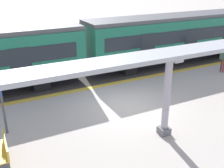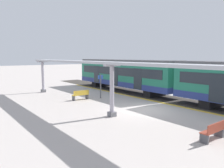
{
  "view_description": "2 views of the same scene",
  "coord_description": "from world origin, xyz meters",
  "views": [
    {
      "loc": [
        10.42,
        -6.21,
        6.14
      ],
      "look_at": [
        -0.23,
        -0.75,
        1.28
      ],
      "focal_mm": 43.45,
      "sensor_mm": 36.0,
      "label": 1
    },
    {
      "loc": [
        11.34,
        11.48,
        3.85
      ],
      "look_at": [
        0.85,
        -2.53,
        1.7
      ],
      "focal_mm": 36.26,
      "sensor_mm": 36.0,
      "label": 2
    }
  ],
  "objects": [
    {
      "name": "train_far_carriage",
      "position": [
        -4.87,
        7.15,
        1.83
      ],
      "size": [
        2.65,
        14.5,
        3.48
      ],
      "color": "#1D7156",
      "rests_on": "ground"
    },
    {
      "name": "tactile_edge_strip",
      "position": [
        -3.07,
        0.0,
        0.0
      ],
      "size": [
        0.4,
        31.67,
        0.01
      ],
      "primitive_type": "cube",
      "color": "gold",
      "rests_on": "ground"
    },
    {
      "name": "canopy_beam",
      "position": [
        2.82,
        0.01,
        3.43
      ],
      "size": [
        1.2,
        25.32,
        0.16
      ],
      "primitive_type": "cube",
      "color": "#A8AAB2",
      "rests_on": "canopy_pillar_nearest"
    },
    {
      "name": "passenger_waiting_near_edge",
      "position": [
        -1.57,
        8.26,
        1.08
      ],
      "size": [
        0.52,
        0.28,
        1.73
      ],
      "color": "maroon",
      "rests_on": "ground"
    },
    {
      "name": "canopy_pillar_second",
      "position": [
        2.82,
        0.09,
        1.7
      ],
      "size": [
        1.1,
        0.44,
        3.35
      ],
      "color": "slate",
      "rests_on": "ground"
    },
    {
      "name": "trackbed",
      "position": [
        -4.87,
        0.0,
        0.0
      ],
      "size": [
        3.2,
        43.67,
        0.01
      ],
      "primitive_type": "cube",
      "color": "#38332D",
      "rests_on": "ground"
    },
    {
      "name": "platform_info_sign",
      "position": [
        -0.19,
        -5.68,
        1.33
      ],
      "size": [
        0.56,
        0.1,
        2.2
      ],
      "color": "#4C4C51",
      "rests_on": "ground"
    },
    {
      "name": "ground_plane",
      "position": [
        0.0,
        0.0,
        0.0
      ],
      "size": [
        176.0,
        176.0,
        0.0
      ],
      "primitive_type": "plane",
      "color": "#B4A9A3"
    },
    {
      "name": "bench_mid_platform",
      "position": [
        1.72,
        -6.01,
        0.44
      ],
      "size": [
        1.51,
        0.47,
        0.86
      ],
      "color": "gold",
      "rests_on": "ground"
    }
  ]
}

